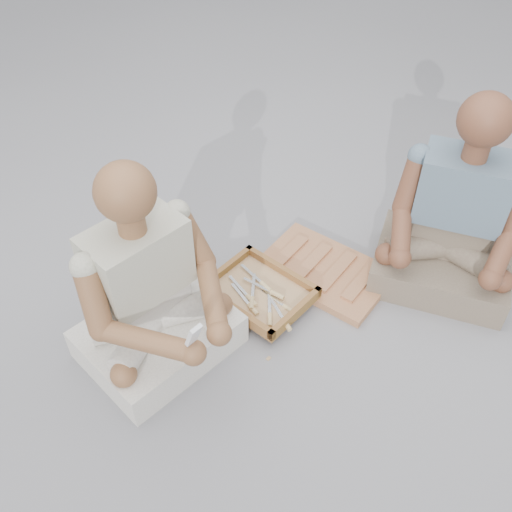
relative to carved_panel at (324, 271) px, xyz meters
The scene contains 24 objects.
ground 0.48m from the carved_panel, 114.31° to the right, with size 60.00×60.00×0.00m, color gray.
carved_panel is the anchor object (origin of this frame).
tool_tray 0.36m from the carved_panel, 123.69° to the right, with size 0.52×0.45×0.06m.
chisel_0 0.45m from the carved_panel, 115.55° to the right, with size 0.20×0.13×0.02m.
chisel_1 0.41m from the carved_panel, 93.46° to the right, with size 0.18×0.15×0.02m.
chisel_2 0.43m from the carved_panel, 121.58° to the right, with size 0.20×0.12×0.02m.
chisel_3 0.43m from the carved_panel, 102.45° to the right, with size 0.12×0.20×0.02m.
chisel_4 0.33m from the carved_panel, 127.79° to the right, with size 0.21×0.10×0.02m.
chisel_5 0.34m from the carved_panel, 98.90° to the right, with size 0.22×0.08×0.02m.
chisel_6 0.43m from the carved_panel, 118.68° to the right, with size 0.11×0.21×0.02m.
chisel_7 0.33m from the carved_panel, 114.97° to the right, with size 0.22×0.04×0.02m.
wood_chip_0 0.53m from the carved_panel, 113.84° to the right, with size 0.02×0.01×0.00m, color tan.
wood_chip_1 0.31m from the carved_panel, 119.07° to the right, with size 0.02×0.01×0.00m, color tan.
wood_chip_2 0.29m from the carved_panel, 100.81° to the right, with size 0.02×0.01×0.00m, color tan.
wood_chip_3 0.10m from the carved_panel, behind, with size 0.02×0.01×0.00m, color tan.
wood_chip_4 0.27m from the carved_panel, behind, with size 0.02×0.01×0.00m, color tan.
wood_chip_5 0.58m from the carved_panel, 91.43° to the right, with size 0.02×0.01×0.00m, color tan.
wood_chip_6 0.51m from the carved_panel, 155.34° to the right, with size 0.02×0.01×0.00m, color tan.
wood_chip_7 0.48m from the carved_panel, 107.32° to the right, with size 0.02×0.01×0.00m, color tan.
wood_chip_8 0.70m from the carved_panel, 132.71° to the right, with size 0.02×0.01×0.00m, color tan.
wood_chip_9 0.09m from the carved_panel, 106.97° to the right, with size 0.02×0.01×0.00m, color tan.
craftsman 0.92m from the carved_panel, 121.81° to the right, with size 0.70×0.71×0.93m.
companion 0.63m from the carved_panel, 26.45° to the left, with size 0.67×0.57×0.95m.
mobile_phone 1.01m from the carved_panel, 99.36° to the right, with size 0.06×0.06×0.11m.
Camera 1 is at (0.80, -1.44, 2.00)m, focal length 40.00 mm.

